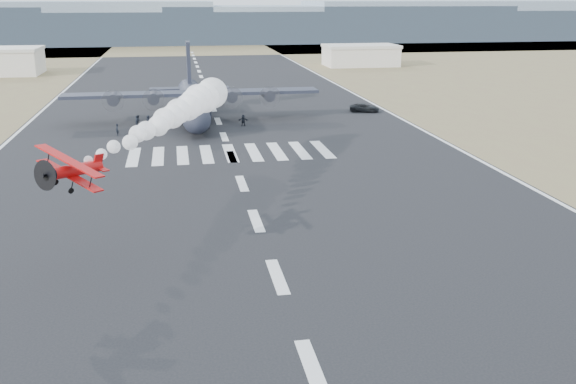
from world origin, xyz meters
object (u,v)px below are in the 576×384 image
object	(u,v)px
crew_a	(117,130)
crew_h	(138,120)
support_vehicle	(364,108)
crew_b	(176,120)
aerobatic_biplane	(72,170)
crew_g	(137,122)
crew_c	(199,123)
hangar_right	(361,55)
transport_aircraft	(192,101)
crew_d	(208,123)
crew_e	(148,121)
crew_f	(243,120)

from	to	relation	value
crew_a	crew_h	xyz separation A→B (m)	(2.65, 6.73, -0.01)
support_vehicle	crew_b	xyz separation A→B (m)	(-32.04, -7.16, 0.23)
crew_a	crew_b	world-z (taller)	crew_b
aerobatic_biplane	crew_g	bearing A→B (deg)	107.92
aerobatic_biplane	crew_c	world-z (taller)	aerobatic_biplane
hangar_right	crew_c	xyz separation A→B (m)	(-49.14, -83.16, -2.21)
crew_b	support_vehicle	bearing A→B (deg)	87.12
crew_c	crew_h	distance (m)	9.79
hangar_right	transport_aircraft	bearing A→B (deg)	-123.44
crew_d	crew_h	xyz separation A→B (m)	(-10.40, 4.27, -0.04)
support_vehicle	crew_d	size ratio (longest dim) A/B	2.88
support_vehicle	aerobatic_biplane	bearing A→B (deg)	167.51
aerobatic_biplane	transport_aircraft	xyz separation A→B (m)	(9.96, 58.61, -4.46)
crew_e	hangar_right	bearing A→B (deg)	154.38
aerobatic_biplane	crew_f	distance (m)	54.88
hangar_right	aerobatic_biplane	distance (m)	146.96
transport_aircraft	support_vehicle	xyz separation A→B (m)	(29.33, 1.93, -2.28)
aerobatic_biplane	crew_f	size ratio (longest dim) A/B	3.30
crew_c	crew_e	size ratio (longest dim) A/B	0.94
transport_aircraft	crew_g	xyz separation A→B (m)	(-8.60, -5.61, -2.07)
aerobatic_biplane	crew_a	size ratio (longest dim) A/B	3.35
crew_e	crew_f	bearing A→B (deg)	91.10
transport_aircraft	crew_e	size ratio (longest dim) A/B	23.44
aerobatic_biplane	transport_aircraft	distance (m)	59.62
crew_c	crew_f	world-z (taller)	crew_f
crew_a	crew_b	size ratio (longest dim) A/B	0.91
transport_aircraft	crew_a	xyz separation A→B (m)	(-11.07, -10.89, -2.14)
crew_b	crew_g	world-z (taller)	crew_b
support_vehicle	crew_e	world-z (taller)	crew_e
transport_aircraft	crew_e	bearing A→B (deg)	-145.62
hangar_right	crew_d	world-z (taller)	hangar_right
transport_aircraft	crew_c	distance (m)	7.96
aerobatic_biplane	crew_g	xyz separation A→B (m)	(1.36, 53.00, -6.53)
transport_aircraft	crew_h	size ratio (longest dim) A/B	23.85
transport_aircraft	crew_c	bearing A→B (deg)	-84.94
aerobatic_biplane	crew_e	xyz separation A→B (m)	(3.05, 53.79, -6.59)
hangar_right	crew_f	bearing A→B (deg)	-117.23
aerobatic_biplane	crew_f	xyz separation A→B (m)	(17.38, 51.64, -6.58)
crew_b	crew_h	distance (m)	5.81
crew_d	transport_aircraft	bearing A→B (deg)	98.97
transport_aircraft	crew_g	bearing A→B (deg)	-147.39
hangar_right	aerobatic_biplane	size ratio (longest dim) A/B	3.62
aerobatic_biplane	crew_f	world-z (taller)	aerobatic_biplane
crew_e	crew_h	xyz separation A→B (m)	(-1.50, 0.66, -0.01)
crew_e	crew_g	size ratio (longest dim) A/B	0.93
crew_a	crew_h	bearing A→B (deg)	134.11
crew_a	crew_b	bearing A→B (deg)	99.74
crew_c	crew_g	xyz separation A→B (m)	(-9.34, 2.01, 0.11)
crew_d	crew_e	size ratio (longest dim) A/B	1.03
hangar_right	crew_a	size ratio (longest dim) A/B	12.13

